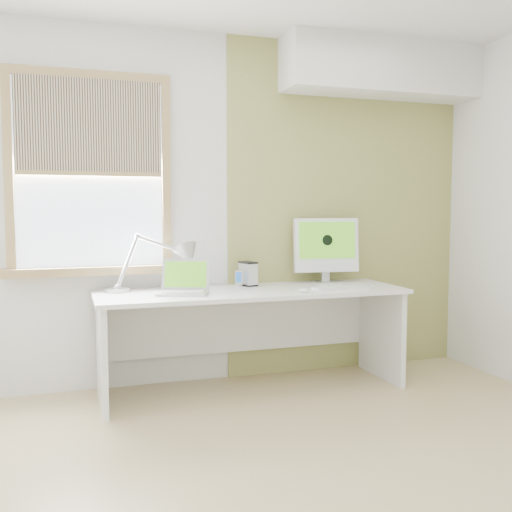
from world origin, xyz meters
name	(u,v)px	position (x,y,z in m)	size (l,w,h in m)	color
room	(325,210)	(0.00, 0.00, 1.30)	(4.04, 3.54, 2.64)	tan
accent_wall	(346,210)	(1.00, 1.74, 1.30)	(2.00, 0.02, 2.60)	#979348
soffit	(381,68)	(1.20, 1.57, 2.40)	(1.60, 0.40, 0.42)	white
window	(90,175)	(-1.00, 1.71, 1.54)	(1.20, 0.14, 1.42)	olive
desk	(250,315)	(0.08, 1.44, 0.53)	(2.20, 0.70, 0.73)	white
desk_lamp	(175,260)	(-0.44, 1.57, 0.94)	(0.72, 0.29, 0.41)	#B9BCBE
laptop	(184,285)	(-0.41, 1.36, 0.79)	(0.40, 0.37, 0.23)	#B9BCBE
phone_dock	(238,282)	(0.04, 1.58, 0.76)	(0.07, 0.07, 0.12)	#B9BCBE
external_drive	(248,274)	(0.12, 1.60, 0.82)	(0.12, 0.16, 0.18)	#B9BCBE
imac	(326,247)	(0.75, 1.59, 1.01)	(0.52, 0.19, 0.50)	#B9BCBE
keyboard	(341,287)	(0.71, 1.24, 0.74)	(0.44, 0.16, 0.02)	white
mouse	(304,291)	(0.38, 1.14, 0.74)	(0.06, 0.10, 0.03)	white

